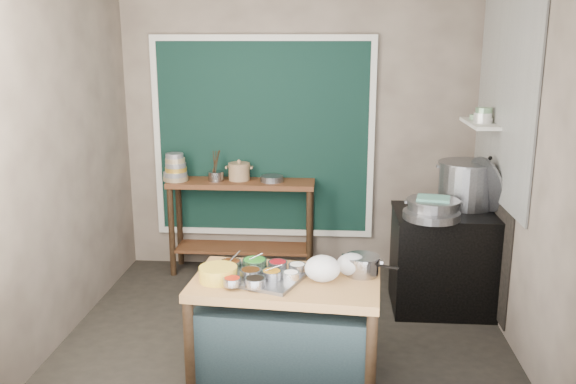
# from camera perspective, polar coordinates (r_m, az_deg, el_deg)

# --- Properties ---
(floor) EXTENTS (3.50, 3.00, 0.02)m
(floor) POSITION_cam_1_polar(r_m,az_deg,el_deg) (5.12, -0.11, -12.86)
(floor) COLOR black
(floor) RESTS_ON ground
(back_wall) EXTENTS (3.50, 0.02, 2.80)m
(back_wall) POSITION_cam_1_polar(r_m,az_deg,el_deg) (6.14, 0.96, 5.53)
(back_wall) COLOR gray
(back_wall) RESTS_ON floor
(left_wall) EXTENTS (0.02, 3.00, 2.80)m
(left_wall) POSITION_cam_1_polar(r_m,az_deg,el_deg) (5.10, -20.26, 2.91)
(left_wall) COLOR gray
(left_wall) RESTS_ON floor
(right_wall) EXTENTS (0.02, 3.00, 2.80)m
(right_wall) POSITION_cam_1_polar(r_m,az_deg,el_deg) (4.86, 21.09, 2.32)
(right_wall) COLOR gray
(right_wall) RESTS_ON floor
(curtain_panel) EXTENTS (2.10, 0.02, 1.90)m
(curtain_panel) POSITION_cam_1_polar(r_m,az_deg,el_deg) (6.14, -2.34, 5.05)
(curtain_panel) COLOR black
(curtain_panel) RESTS_ON back_wall
(curtain_frame) EXTENTS (2.22, 0.03, 2.02)m
(curtain_frame) POSITION_cam_1_polar(r_m,az_deg,el_deg) (6.13, -2.35, 5.03)
(curtain_frame) COLOR beige
(curtain_frame) RESTS_ON back_wall
(tile_panel) EXTENTS (0.02, 1.70, 1.70)m
(tile_panel) POSITION_cam_1_polar(r_m,az_deg,el_deg) (5.31, 19.58, 8.29)
(tile_panel) COLOR #B2B2AA
(tile_panel) RESTS_ON right_wall
(soot_patch) EXTENTS (0.01, 1.30, 1.30)m
(soot_patch) POSITION_cam_1_polar(r_m,az_deg,el_deg) (5.62, 18.42, -3.32)
(soot_patch) COLOR black
(soot_patch) RESTS_ON right_wall
(wall_shelf) EXTENTS (0.22, 0.70, 0.03)m
(wall_shelf) POSITION_cam_1_polar(r_m,az_deg,el_deg) (5.60, 17.54, 6.13)
(wall_shelf) COLOR beige
(wall_shelf) RESTS_ON right_wall
(prep_table) EXTENTS (1.30, 0.81, 0.75)m
(prep_table) POSITION_cam_1_polar(r_m,az_deg,el_deg) (4.28, -0.20, -12.81)
(prep_table) COLOR olive
(prep_table) RESTS_ON floor
(back_counter) EXTENTS (1.45, 0.40, 0.95)m
(back_counter) POSITION_cam_1_polar(r_m,az_deg,el_deg) (6.18, -4.31, -3.25)
(back_counter) COLOR #522F17
(back_counter) RESTS_ON floor
(stove_block) EXTENTS (0.90, 0.68, 0.85)m
(stove_block) POSITION_cam_1_polar(r_m,az_deg,el_deg) (5.53, 14.50, -6.32)
(stove_block) COLOR black
(stove_block) RESTS_ON floor
(stove_top) EXTENTS (0.92, 0.69, 0.03)m
(stove_top) POSITION_cam_1_polar(r_m,az_deg,el_deg) (5.40, 14.79, -1.94)
(stove_top) COLOR black
(stove_top) RESTS_ON stove_block
(condiment_tray) EXTENTS (0.65, 0.56, 0.02)m
(condiment_tray) POSITION_cam_1_polar(r_m,az_deg,el_deg) (4.12, -2.75, -8.02)
(condiment_tray) COLOR gray
(condiment_tray) RESTS_ON prep_table
(condiment_bowls) EXTENTS (0.61, 0.46, 0.07)m
(condiment_bowls) POSITION_cam_1_polar(r_m,az_deg,el_deg) (4.12, -3.11, -7.40)
(condiment_bowls) COLOR silver
(condiment_bowls) RESTS_ON condiment_tray
(yellow_basin) EXTENTS (0.31, 0.31, 0.10)m
(yellow_basin) POSITION_cam_1_polar(r_m,az_deg,el_deg) (4.11, -6.55, -7.61)
(yellow_basin) COLOR #B68A33
(yellow_basin) RESTS_ON prep_table
(saucepan) EXTENTS (0.30, 0.30, 0.13)m
(saucepan) POSITION_cam_1_polar(r_m,az_deg,el_deg) (4.21, 6.92, -6.82)
(saucepan) COLOR gray
(saucepan) RESTS_ON prep_table
(plastic_bag_a) EXTENTS (0.27, 0.24, 0.18)m
(plastic_bag_a) POSITION_cam_1_polar(r_m,az_deg,el_deg) (4.07, 3.24, -7.16)
(plastic_bag_a) COLOR white
(plastic_bag_a) RESTS_ON prep_table
(plastic_bag_b) EXTENTS (0.25, 0.23, 0.16)m
(plastic_bag_b) POSITION_cam_1_polar(r_m,az_deg,el_deg) (4.19, 5.99, -6.75)
(plastic_bag_b) COLOR white
(plastic_bag_b) RESTS_ON prep_table
(bowl_stack) EXTENTS (0.24, 0.24, 0.28)m
(bowl_stack) POSITION_cam_1_polar(r_m,az_deg,el_deg) (6.13, -10.47, 2.15)
(bowl_stack) COLOR tan
(bowl_stack) RESTS_ON back_counter
(utensil_cup) EXTENTS (0.18, 0.18, 0.09)m
(utensil_cup) POSITION_cam_1_polar(r_m,az_deg,el_deg) (6.08, -6.75, 1.49)
(utensil_cup) COLOR gray
(utensil_cup) RESTS_ON back_counter
(ceramic_crock) EXTENTS (0.23, 0.23, 0.15)m
(ceramic_crock) POSITION_cam_1_polar(r_m,az_deg,el_deg) (6.08, -4.59, 1.82)
(ceramic_crock) COLOR #9B7654
(ceramic_crock) RESTS_ON back_counter
(wide_bowl) EXTENTS (0.26, 0.26, 0.06)m
(wide_bowl) POSITION_cam_1_polar(r_m,az_deg,el_deg) (6.01, -1.51, 1.25)
(wide_bowl) COLOR gray
(wide_bowl) RESTS_ON back_counter
(stock_pot) EXTENTS (0.66, 0.66, 0.40)m
(stock_pot) POSITION_cam_1_polar(r_m,az_deg,el_deg) (5.55, 16.34, 0.68)
(stock_pot) COLOR gray
(stock_pot) RESTS_ON stove_top
(pot_lid) EXTENTS (0.29, 0.50, 0.48)m
(pot_lid) POSITION_cam_1_polar(r_m,az_deg,el_deg) (5.44, 18.02, 0.69)
(pot_lid) COLOR gray
(pot_lid) RESTS_ON stove_top
(steamer) EXTENTS (0.45, 0.45, 0.14)m
(steamer) POSITION_cam_1_polar(r_m,az_deg,el_deg) (5.20, 13.39, -1.46)
(steamer) COLOR gray
(steamer) RESTS_ON stove_top
(green_cloth) EXTENTS (0.30, 0.25, 0.02)m
(green_cloth) POSITION_cam_1_polar(r_m,az_deg,el_deg) (5.18, 13.44, -0.58)
(green_cloth) COLOR #579E8B
(green_cloth) RESTS_ON steamer
(shallow_pan) EXTENTS (0.62, 0.62, 0.06)m
(shallow_pan) POSITION_cam_1_polar(r_m,az_deg,el_deg) (5.15, 13.27, -2.10)
(shallow_pan) COLOR gray
(shallow_pan) RESTS_ON stove_top
(shelf_bowl_stack) EXTENTS (0.16, 0.16, 0.13)m
(shelf_bowl_stack) POSITION_cam_1_polar(r_m,az_deg,el_deg) (5.53, 17.76, 6.81)
(shelf_bowl_stack) COLOR silver
(shelf_bowl_stack) RESTS_ON wall_shelf
(shelf_bowl_green) EXTENTS (0.15, 0.15, 0.04)m
(shelf_bowl_green) POSITION_cam_1_polar(r_m,az_deg,el_deg) (5.74, 17.24, 6.70)
(shelf_bowl_green) COLOR gray
(shelf_bowl_green) RESTS_ON wall_shelf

